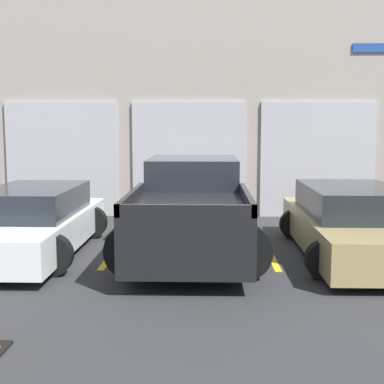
{
  "coord_description": "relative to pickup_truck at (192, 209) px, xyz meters",
  "views": [
    {
      "loc": [
        0.3,
        -10.8,
        2.37
      ],
      "look_at": [
        0.0,
        -0.75,
        1.1
      ],
      "focal_mm": 50.0,
      "sensor_mm": 36.0,
      "label": 1
    }
  ],
  "objects": [
    {
      "name": "sedan_side",
      "position": [
        2.91,
        -0.23,
        -0.22
      ],
      "size": [
        2.22,
        4.74,
        1.26
      ],
      "color": "#9E8956",
      "rests_on": "ground"
    },
    {
      "name": "sedan_white",
      "position": [
        -2.91,
        -0.23,
        -0.23
      ],
      "size": [
        2.19,
        4.58,
        1.23
      ],
      "color": "white",
      "rests_on": "ground"
    },
    {
      "name": "parking_stripe_left",
      "position": [
        -1.46,
        -0.26,
        -0.81
      ],
      "size": [
        0.12,
        2.2,
        0.01
      ],
      "primitive_type": "cube",
      "color": "gold",
      "rests_on": "ground"
    },
    {
      "name": "parking_stripe_centre",
      "position": [
        1.46,
        -0.26,
        -0.81
      ],
      "size": [
        0.12,
        2.2,
        0.01
      ],
      "primitive_type": "cube",
      "color": "gold",
      "rests_on": "ground"
    },
    {
      "name": "pickup_truck",
      "position": [
        0.0,
        0.0,
        0.0
      ],
      "size": [
        2.59,
        5.0,
        1.7
      ],
      "color": "black",
      "rests_on": "ground"
    },
    {
      "name": "ground_plane",
      "position": [
        0.0,
        0.99,
        -0.82
      ],
      "size": [
        28.0,
        28.0,
        0.0
      ],
      "primitive_type": "plane",
      "color": "#2D2D30"
    },
    {
      "name": "shophouse_building",
      "position": [
        -0.01,
        4.27,
        1.93
      ],
      "size": [
        15.81,
        0.68,
        5.59
      ],
      "color": "#9E9389",
      "rests_on": "ground"
    }
  ]
}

